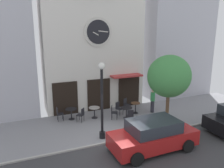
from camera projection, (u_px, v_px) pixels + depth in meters
ground_plane at (124, 146)px, 11.87m from camera, size 24.37×11.15×0.13m
clock_building at (93, 31)px, 16.70m from camera, size 7.28×3.42×10.85m
neighbor_building_right at (176, 31)px, 20.05m from camera, size 5.96×3.20×11.15m
street_lamp at (102, 101)px, 12.20m from camera, size 0.36×0.36×4.18m
street_tree at (169, 76)px, 13.32m from camera, size 2.59×2.33×4.40m
cafe_table_rightmost at (71, 112)px, 15.15m from camera, size 0.74×0.74×0.73m
cafe_table_center_left at (94, 110)px, 15.38m from camera, size 0.73×0.73×0.74m
cafe_table_leftmost at (126, 110)px, 15.32m from camera, size 0.77×0.77×0.76m
cafe_table_near_curb at (135, 106)px, 16.25m from camera, size 0.65×0.65×0.76m
cafe_chair_near_lamp at (59, 113)px, 14.92m from camera, size 0.41×0.41×0.90m
cafe_chair_mid_row at (81, 114)px, 14.76m from camera, size 0.56×0.56×0.90m
cafe_chair_outer at (126, 104)px, 16.75m from camera, size 0.55×0.55×0.90m
cafe_chair_under_awning at (130, 115)px, 14.55m from camera, size 0.51×0.51×0.90m
cafe_chair_facing_street at (113, 111)px, 15.21m from camera, size 0.54×0.54×0.90m
cafe_chair_curbside at (119, 107)px, 15.97m from camera, size 0.54×0.54×0.90m
pedestrian_green at (153, 101)px, 16.35m from camera, size 0.36×0.36×1.67m
parked_car_red at (153, 135)px, 11.36m from camera, size 4.34×2.09×1.55m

